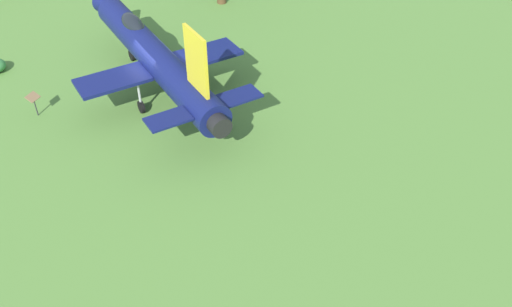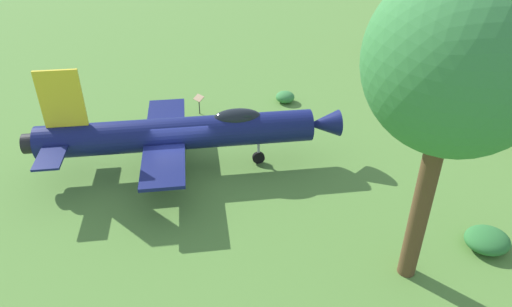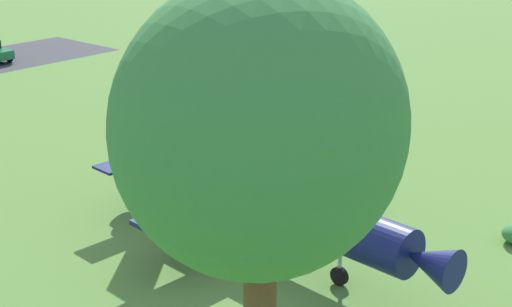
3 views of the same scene
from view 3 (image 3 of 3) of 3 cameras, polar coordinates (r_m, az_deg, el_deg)
ground_plane at (r=26.01m, az=-0.16°, el=-7.08°), size 200.00×200.00×0.00m
display_jet at (r=24.95m, az=0.42°, el=-3.28°), size 14.35×8.26×5.27m
shade_tree at (r=12.69m, az=0.34°, el=1.71°), size 4.96×5.33×10.48m
info_plaque at (r=29.08m, az=9.37°, el=-2.52°), size 0.61×0.71×1.14m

